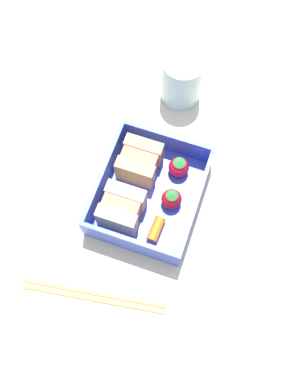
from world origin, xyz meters
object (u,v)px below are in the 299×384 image
sandwich_left (122,208)px  strawberry_left (172,198)px  carrot_stick_far_left (156,229)px  strawberry_far_left (179,167)px  sandwich_center_left (140,161)px  drinking_glass (182,79)px  folded_napkin (254,225)px  chopstick_pair (94,296)px

sandwich_left → strawberry_left: 7.51cm
carrot_stick_far_left → strawberry_far_left: bearing=-1.1°
sandwich_center_left → drinking_glass: drinking_glass is taller
sandwich_left → strawberry_left: size_ratio=1.61×
sandwich_left → folded_napkin: size_ratio=0.58×
sandwich_left → sandwich_center_left: same height
sandwich_center_left → carrot_stick_far_left: size_ratio=1.60×
sandwich_left → strawberry_left: bearing=-57.7°
sandwich_left → drinking_glass: bearing=-4.2°
strawberry_far_left → drinking_glass: bearing=16.1°
sandwich_center_left → folded_napkin: size_ratio=0.58×
chopstick_pair → strawberry_left: bearing=-20.0°
sandwich_left → strawberry_far_left: 10.80cm
carrot_stick_far_left → drinking_glass: bearing=9.1°
strawberry_far_left → drinking_glass: 14.80cm
strawberry_left → drinking_glass: (19.25, 4.62, 1.48)cm
strawberry_left → chopstick_pair: 17.89cm
chopstick_pair → folded_napkin: (17.48, -18.91, -0.15)cm
chopstick_pair → folded_napkin: 25.76cm
strawberry_left → carrot_stick_far_left: bearing=171.6°
drinking_glass → chopstick_pair: bearing=177.7°
sandwich_left → strawberry_far_left: sandwich_left is taller
chopstick_pair → sandwich_left: bearing=1.2°
strawberry_far_left → sandwich_center_left: bearing=102.7°
strawberry_far_left → folded_napkin: bearing=-107.6°
strawberry_left → chopstick_pair: bearing=160.0°
sandwich_center_left → strawberry_left: (-3.79, -6.33, -0.66)cm
sandwich_center_left → strawberry_far_left: 5.97cm
strawberry_far_left → drinking_glass: drinking_glass is taller
sandwich_left → drinking_glass: size_ratio=0.67×
sandwich_center_left → chopstick_pair: size_ratio=0.28×
carrot_stick_far_left → folded_napkin: 14.90cm
carrot_stick_far_left → strawberry_far_left: (10.09, -0.20, 0.88)cm
chopstick_pair → sandwich_center_left: bearing=0.8°
drinking_glass → sandwich_left: bearing=175.8°
carrot_stick_far_left → folded_napkin: carrot_stick_far_left is taller
folded_napkin → carrot_stick_far_left: bearing=113.2°
sandwich_left → carrot_stick_far_left: (-1.00, -5.59, -1.50)cm
sandwich_center_left → carrot_stick_far_left: 10.52cm
sandwich_left → chopstick_pair: size_ratio=0.28×
sandwich_left → sandwich_center_left: bearing=0.0°
strawberry_far_left → sandwich_left: bearing=147.5°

